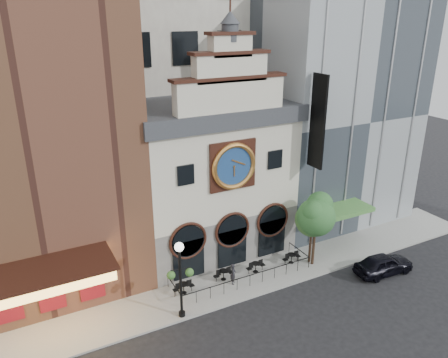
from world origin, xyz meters
TOP-DOWN VIEW (x-y plane):
  - ground at (0.00, 0.00)m, footprint 120.00×120.00m
  - sidewalk at (0.00, 2.50)m, footprint 44.00×5.00m
  - clock_building at (0.00, 7.82)m, footprint 12.60×8.78m
  - theater_building at (-13.00, 9.96)m, footprint 14.00×15.60m
  - retail_building at (12.99, 9.99)m, footprint 14.00×14.40m
  - cafe_railing at (0.00, 2.50)m, footprint 10.60×2.60m
  - bistro_0 at (-4.57, 2.62)m, footprint 1.58×0.68m
  - bistro_1 at (-1.31, 2.81)m, footprint 1.58×0.68m
  - bistro_2 at (1.33, 2.58)m, footprint 1.58×0.68m
  - bistro_3 at (4.51, 2.38)m, footprint 1.58×0.68m
  - car_right at (9.98, -1.87)m, footprint 4.82×2.24m
  - pedestrian at (-0.92, 2.05)m, footprint 0.65×0.70m
  - lamppost at (-5.63, 0.40)m, footprint 1.70×0.78m
  - tree_left at (5.95, 1.54)m, footprint 3.04×2.93m
  - tree_right at (5.93, 1.92)m, footprint 2.77×2.67m

SIDE VIEW (x-z plane):
  - ground at x=0.00m, z-range 0.00..0.00m
  - sidewalk at x=0.00m, z-range 0.00..0.15m
  - cafe_railing at x=0.00m, z-range 0.15..1.05m
  - bistro_0 at x=-4.57m, z-range 0.16..1.06m
  - bistro_1 at x=-1.31m, z-range 0.16..1.06m
  - bistro_2 at x=1.33m, z-range 0.16..1.06m
  - bistro_3 at x=4.51m, z-range 0.16..1.06m
  - car_right at x=9.98m, z-range 0.00..1.60m
  - pedestrian at x=-0.92m, z-range 0.15..1.76m
  - lamppost at x=-5.63m, z-range 0.79..6.18m
  - tree_right at x=5.93m, z-range 1.39..6.73m
  - tree_left at x=5.95m, z-range 1.52..7.37m
  - clock_building at x=0.00m, z-range -2.64..16.01m
  - retail_building at x=12.99m, z-range 0.14..20.14m
  - theater_building at x=-13.00m, z-range 0.10..25.10m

